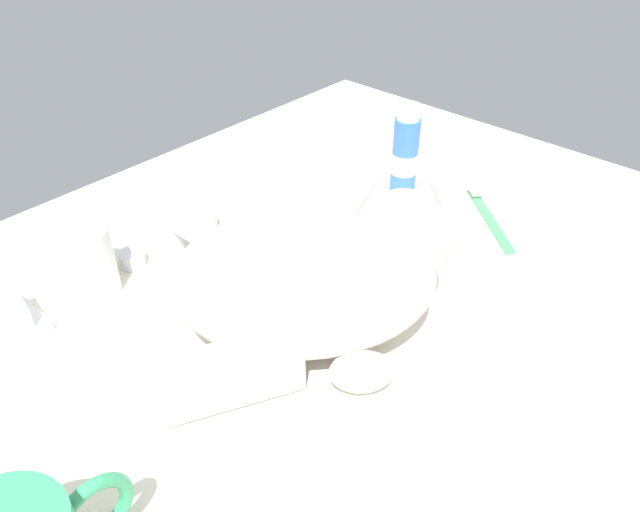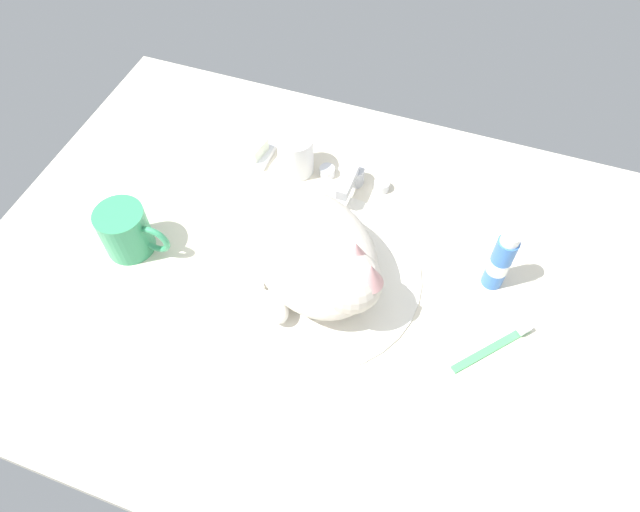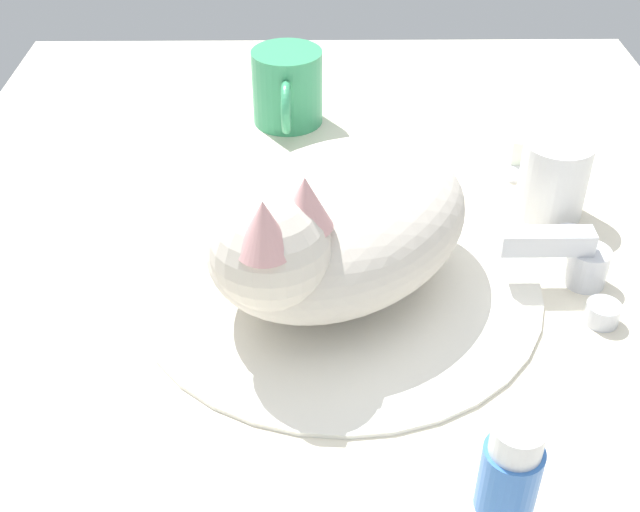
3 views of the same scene
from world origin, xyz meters
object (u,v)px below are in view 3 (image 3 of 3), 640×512
faucet (575,261)px  coffee_mug (287,88)px  rinse_cup (553,179)px  toothpaste_bottle (502,509)px  soap_bar (533,140)px  cat (329,226)px

faucet → coffee_mug: (-30.29, -25.22, 1.95)cm
rinse_cup → coffee_mug: bearing=-126.8°
toothpaste_bottle → rinse_cup: bearing=162.0°
soap_bar → toothpaste_bottle: (48.36, -12.96, 3.33)cm
soap_bar → toothpaste_bottle: size_ratio=0.55×
coffee_mug → cat: bearing=7.5°
soap_bar → coffee_mug: bearing=-109.4°
cat → rinse_cup: cat is taller
faucet → coffee_mug: coffee_mug is taller
faucet → rinse_cup: size_ratio=1.71×
faucet → cat: 21.57cm
faucet → cat: cat is taller
faucet → toothpaste_bottle: (27.33, -11.92, 3.49)cm
coffee_mug → rinse_cup: coffee_mug is taller
faucet → coffee_mug: bearing=-140.2°
soap_bar → faucet: bearing=-2.8°
rinse_cup → toothpaste_bottle: size_ratio=0.61×
coffee_mug → toothpaste_bottle: bearing=13.0°
faucet → soap_bar: (-21.03, 1.04, 0.16)cm
coffee_mug → rinse_cup: bearing=53.2°
soap_bar → toothpaste_bottle: toothpaste_bottle is taller
coffee_mug → soap_bar: coffee_mug is taller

